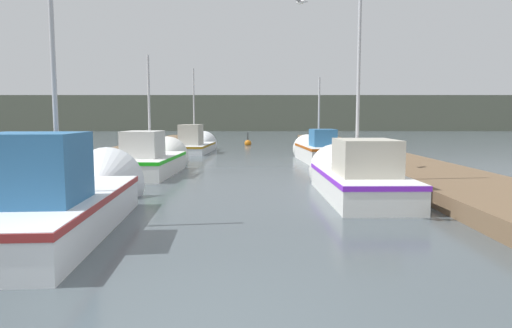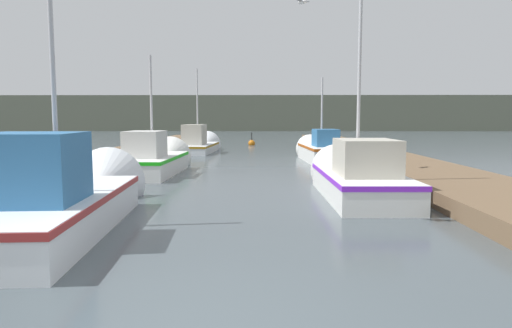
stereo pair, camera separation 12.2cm
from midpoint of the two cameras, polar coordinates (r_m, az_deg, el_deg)
name	(u,v)px [view 1 (the left image)]	position (r m, az deg, el deg)	size (l,w,h in m)	color
dock_left	(121,156)	(20.64, -16.71, 0.93)	(2.80, 40.00, 0.36)	brown
dock_right	(374,156)	(20.36, 14.35, 0.93)	(2.80, 40.00, 0.36)	brown
distant_shore_ridge	(255,114)	(71.16, -0.21, 6.32)	(120.00, 16.00, 4.95)	#565B4C
fishing_boat_0	(70,197)	(8.69, -22.64, -3.82)	(2.18, 6.06, 4.34)	silver
fishing_boat_1	(356,176)	(11.34, 12.07, -1.43)	(1.72, 5.20, 5.07)	silver
fishing_boat_2	(154,160)	(15.88, -12.80, 0.55)	(1.86, 5.14, 4.40)	silver
fishing_boat_3	(319,150)	(20.05, 7.68, 1.73)	(1.79, 5.29, 3.91)	silver
fishing_boat_4	(198,144)	(25.26, -7.46, 2.46)	(1.97, 5.84, 5.04)	silver
mooring_piling_0	(330,143)	(23.15, 9.07, 2.65)	(0.29, 0.29, 1.19)	#473523
mooring_piling_1	(328,143)	(24.70, 8.80, 2.60)	(0.28, 0.28, 0.98)	#473523
channel_buoy	(250,143)	(30.73, -0.93, 2.61)	(0.46, 0.46, 0.96)	#BF6513
seagull_1	(303,2)	(13.62, 5.57, 19.54)	(0.44, 0.50, 0.12)	white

